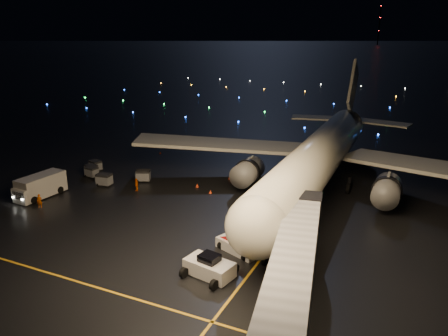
{
  "coord_description": "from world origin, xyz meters",
  "views": [
    {
      "loc": [
        24.88,
        -35.51,
        21.47
      ],
      "look_at": [
        2.76,
        12.0,
        5.0
      ],
      "focal_mm": 35.0,
      "sensor_mm": 36.0,
      "label": 1
    }
  ],
  "objects": [
    {
      "name": "baggage_cart_2",
      "position": [
        -21.28,
        14.54,
        0.8
      ],
      "size": [
        2.16,
        1.76,
        1.6
      ],
      "primitive_type": "cube",
      "rotation": [
        0.0,
        0.0,
        -0.26
      ],
      "color": "gray",
      "rests_on": "ground"
    },
    {
      "name": "lane_cross",
      "position": [
        -5.0,
        -10.0,
        0.01
      ],
      "size": [
        60.0,
        0.25,
        0.02
      ],
      "primitive_type": "cube",
      "color": "gold",
      "rests_on": "ground"
    },
    {
      "name": "crew_a",
      "position": [
        -18.05,
        1.27,
        0.9
      ],
      "size": [
        0.78,
        0.7,
        1.8
      ],
      "primitive_type": "imported",
      "rotation": [
        0.0,
        0.0,
        0.52
      ],
      "color": "#E95400",
      "rests_on": "ground"
    },
    {
      "name": "radio_mast",
      "position": [
        -60.0,
        740.0,
        32.0
      ],
      "size": [
        1.8,
        1.8,
        64.0
      ],
      "primitive_type": "cylinder",
      "color": "black",
      "rests_on": "ground"
    },
    {
      "name": "lane_centre",
      "position": [
        12.0,
        15.0,
        0.01
      ],
      "size": [
        0.25,
        80.0,
        0.02
      ],
      "primitive_type": "cube",
      "color": "gold",
      "rests_on": "ground"
    },
    {
      "name": "pushback_tug",
      "position": [
        8.78,
        -4.07,
        1.07
      ],
      "size": [
        4.86,
        3.16,
        2.14
      ],
      "primitive_type": "cube",
      "rotation": [
        0.0,
        0.0,
        -0.19
      ],
      "color": "silver",
      "rests_on": "ground"
    },
    {
      "name": "baggage_cart_0",
      "position": [
        -16.18,
        11.46,
        0.87
      ],
      "size": [
        2.18,
        1.63,
        1.74
      ],
      "primitive_type": "cube",
      "rotation": [
        0.0,
        0.0,
        0.1
      ],
      "color": "gray",
      "rests_on": "ground"
    },
    {
      "name": "baggage_cart_3",
      "position": [
        -20.49,
        13.69,
        0.79
      ],
      "size": [
        2.01,
        1.54,
        1.58
      ],
      "primitive_type": "cube",
      "rotation": [
        0.0,
        0.0,
        -0.14
      ],
      "color": "gray",
      "rests_on": "ground"
    },
    {
      "name": "safety_cone_3",
      "position": [
        -18.16,
        29.31,
        0.23
      ],
      "size": [
        0.49,
        0.49,
        0.46
      ],
      "primitive_type": "cone",
      "rotation": [
        0.0,
        0.0,
        -0.25
      ],
      "color": "#FD4116",
      "rests_on": "ground"
    },
    {
      "name": "safety_cone_2",
      "position": [
        -3.59,
        16.47,
        0.27
      ],
      "size": [
        0.52,
        0.52,
        0.53
      ],
      "primitive_type": "cone",
      "rotation": [
        0.0,
        0.0,
        0.12
      ],
      "color": "#FD4116",
      "rests_on": "ground"
    },
    {
      "name": "service_truck",
      "position": [
        -20.95,
        4.39,
        1.52
      ],
      "size": [
        3.07,
        8.39,
        3.04
      ],
      "primitive_type": "cube",
      "rotation": [
        0.0,
        0.0,
        -0.06
      ],
      "color": "silver",
      "rests_on": "ground"
    },
    {
      "name": "belt_loader",
      "position": [
        9.37,
        1.28,
        1.72
      ],
      "size": [
        7.31,
        4.39,
        3.44
      ],
      "primitive_type": null,
      "rotation": [
        0.0,
        0.0,
        -0.37
      ],
      "color": "silver",
      "rests_on": "ground"
    },
    {
      "name": "safety_cone_1",
      "position": [
        -0.76,
        21.67,
        0.26
      ],
      "size": [
        0.6,
        0.6,
        0.52
      ],
      "primitive_type": "cone",
      "rotation": [
        0.0,
        0.0,
        -0.39
      ],
      "color": "#FD4116",
      "rests_on": "ground"
    },
    {
      "name": "safety_cone_0",
      "position": [
        -0.72,
        15.03,
        0.26
      ],
      "size": [
        0.47,
        0.47,
        0.52
      ],
      "primitive_type": "cone",
      "rotation": [
        0.0,
        0.0,
        -0.03
      ],
      "color": "#FD4116",
      "rests_on": "ground"
    },
    {
      "name": "baggage_cart_1",
      "position": [
        -12.12,
        15.36,
        0.86
      ],
      "size": [
        2.42,
        2.11,
        1.71
      ],
      "primitive_type": "cube",
      "rotation": [
        0.0,
        0.0,
        0.42
      ],
      "color": "gray",
      "rests_on": "ground"
    },
    {
      "name": "airliner",
      "position": [
        12.41,
        25.3,
        8.3
      ],
      "size": [
        59.3,
        56.41,
        16.6
      ],
      "primitive_type": null,
      "rotation": [
        0.0,
        0.0,
        0.01
      ],
      "color": "silver",
      "rests_on": "ground"
    },
    {
      "name": "ground",
      "position": [
        0.0,
        300.0,
        0.0
      ],
      "size": [
        2000.0,
        2000.0,
        0.0
      ],
      "primitive_type": "plane",
      "color": "black",
      "rests_on": "ground"
    },
    {
      "name": "crew_b",
      "position": [
        -23.42,
        2.62,
        0.97
      ],
      "size": [
        0.97,
        0.76,
        1.94
      ],
      "primitive_type": "imported",
      "rotation": [
        0.0,
        0.0,
        0.03
      ],
      "color": "#E95400",
      "rests_on": "ground"
    },
    {
      "name": "baggage_cart_4",
      "position": [
        -22.19,
        16.59,
        0.8
      ],
      "size": [
        2.2,
        1.84,
        1.61
      ],
      "primitive_type": "cube",
      "rotation": [
        0.0,
        0.0,
        -0.31
      ],
      "color": "gray",
      "rests_on": "ground"
    },
    {
      "name": "taxiway_lights",
      "position": [
        0.0,
        106.0,
        0.18
      ],
      "size": [
        164.0,
        92.0,
        0.36
      ],
      "primitive_type": null,
      "color": "black",
      "rests_on": "ground"
    },
    {
      "name": "crew_c",
      "position": [
        -10.54,
        11.56,
        0.91
      ],
      "size": [
        0.79,
        1.16,
        1.83
      ],
      "primitive_type": "imported",
      "rotation": [
        0.0,
        0.0,
        -1.22
      ],
      "color": "#E95400",
      "rests_on": "ground"
    }
  ]
}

